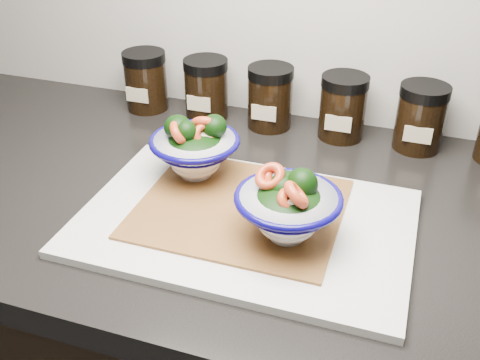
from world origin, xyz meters
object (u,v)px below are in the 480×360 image
(spice_jar_d, at_px, (343,107))
(cutting_board, at_px, (245,222))
(bowl_right, at_px, (288,206))
(spice_jar_b, at_px, (206,89))
(bowl_left, at_px, (195,148))
(spice_jar_c, at_px, (270,97))
(spice_jar_e, at_px, (421,117))
(spice_jar_a, at_px, (146,81))

(spice_jar_d, bearing_deg, cutting_board, -103.97)
(bowl_right, distance_m, spice_jar_d, 0.33)
(spice_jar_b, relative_size, spice_jar_d, 1.00)
(bowl_left, height_order, spice_jar_d, bowl_left)
(cutting_board, distance_m, bowl_right, 0.09)
(cutting_board, height_order, bowl_left, bowl_left)
(spice_jar_c, distance_m, spice_jar_e, 0.26)
(spice_jar_b, height_order, spice_jar_e, same)
(cutting_board, xyz_separation_m, spice_jar_d, (0.08, 0.31, 0.05))
(bowl_left, relative_size, spice_jar_c, 1.20)
(spice_jar_a, bearing_deg, bowl_right, -41.98)
(cutting_board, bearing_deg, spice_jar_a, 134.33)
(bowl_left, xyz_separation_m, spice_jar_e, (0.31, 0.23, -0.00))
(cutting_board, height_order, spice_jar_a, spice_jar_a)
(spice_jar_a, xyz_separation_m, spice_jar_b, (0.12, 0.00, 0.00))
(bowl_left, distance_m, spice_jar_b, 0.24)
(bowl_right, xyz_separation_m, spice_jar_a, (-0.37, 0.33, -0.00))
(bowl_left, bearing_deg, spice_jar_e, 35.74)
(spice_jar_c, height_order, spice_jar_e, same)
(spice_jar_b, height_order, spice_jar_d, same)
(cutting_board, xyz_separation_m, spice_jar_a, (-0.30, 0.31, 0.05))
(bowl_right, xyz_separation_m, spice_jar_b, (-0.24, 0.33, -0.00))
(bowl_left, bearing_deg, cutting_board, -37.87)
(cutting_board, height_order, spice_jar_c, spice_jar_c)
(spice_jar_d, bearing_deg, spice_jar_e, 0.00)
(spice_jar_b, bearing_deg, spice_jar_c, 0.00)
(bowl_left, relative_size, spice_jar_d, 1.20)
(spice_jar_b, relative_size, spice_jar_c, 1.00)
(bowl_left, xyz_separation_m, spice_jar_d, (0.18, 0.23, -0.00))
(bowl_left, distance_m, bowl_right, 0.20)
(bowl_right, bearing_deg, bowl_left, 148.85)
(bowl_right, height_order, spice_jar_c, bowl_right)
(spice_jar_c, bearing_deg, bowl_left, -103.08)
(spice_jar_a, distance_m, spice_jar_c, 0.25)
(spice_jar_b, bearing_deg, cutting_board, -60.16)
(spice_jar_a, relative_size, spice_jar_c, 1.00)
(bowl_right, bearing_deg, cutting_board, 162.51)
(bowl_left, bearing_deg, spice_jar_d, 50.90)
(bowl_left, distance_m, spice_jar_a, 0.30)
(spice_jar_c, xyz_separation_m, spice_jar_e, (0.26, 0.00, 0.00))
(bowl_left, bearing_deg, spice_jar_a, 130.80)
(bowl_left, distance_m, spice_jar_e, 0.39)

